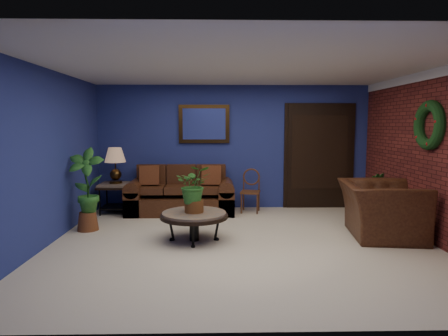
{
  "coord_description": "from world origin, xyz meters",
  "views": [
    {
      "loc": [
        -0.38,
        -5.62,
        1.71
      ],
      "look_at": [
        -0.24,
        0.55,
        1.04
      ],
      "focal_mm": 32.0,
      "sensor_mm": 36.0,
      "label": 1
    }
  ],
  "objects_px": {
    "sofa": "(181,197)",
    "side_chair": "(251,188)",
    "coffee_table": "(194,216)",
    "end_table": "(116,190)",
    "armchair": "(381,210)",
    "table_lamp": "(115,161)"
  },
  "relations": [
    {
      "from": "sofa",
      "to": "side_chair",
      "type": "distance_m",
      "value": 1.38
    },
    {
      "from": "sofa",
      "to": "coffee_table",
      "type": "bearing_deg",
      "value": -79.63
    },
    {
      "from": "end_table",
      "to": "armchair",
      "type": "height_order",
      "value": "armchair"
    },
    {
      "from": "sofa",
      "to": "armchair",
      "type": "xyz_separation_m",
      "value": [
        3.2,
        -1.77,
        0.11
      ]
    },
    {
      "from": "sofa",
      "to": "coffee_table",
      "type": "height_order",
      "value": "sofa"
    },
    {
      "from": "side_chair",
      "to": "table_lamp",
      "type": "bearing_deg",
      "value": -166.53
    },
    {
      "from": "table_lamp",
      "to": "side_chair",
      "type": "relative_size",
      "value": 0.79
    },
    {
      "from": "sofa",
      "to": "armchair",
      "type": "bearing_deg",
      "value": -29.04
    },
    {
      "from": "sofa",
      "to": "side_chair",
      "type": "height_order",
      "value": "sofa"
    },
    {
      "from": "end_table",
      "to": "side_chair",
      "type": "height_order",
      "value": "side_chair"
    },
    {
      "from": "end_table",
      "to": "armchair",
      "type": "xyz_separation_m",
      "value": [
        4.45,
        -1.75,
        -0.03
      ]
    },
    {
      "from": "sofa",
      "to": "coffee_table",
      "type": "relative_size",
      "value": 2.06
    },
    {
      "from": "coffee_table",
      "to": "end_table",
      "type": "distance_m",
      "value": 2.5
    },
    {
      "from": "table_lamp",
      "to": "armchair",
      "type": "height_order",
      "value": "table_lamp"
    },
    {
      "from": "table_lamp",
      "to": "side_chair",
      "type": "bearing_deg",
      "value": 1.34
    },
    {
      "from": "coffee_table",
      "to": "armchair",
      "type": "distance_m",
      "value": 2.85
    },
    {
      "from": "side_chair",
      "to": "coffee_table",
      "type": "bearing_deg",
      "value": -105.03
    },
    {
      "from": "table_lamp",
      "to": "armchair",
      "type": "xyz_separation_m",
      "value": [
        4.45,
        -1.75,
        -0.6
      ]
    },
    {
      "from": "end_table",
      "to": "side_chair",
      "type": "bearing_deg",
      "value": 1.34
    },
    {
      "from": "side_chair",
      "to": "armchair",
      "type": "xyz_separation_m",
      "value": [
        1.83,
        -1.81,
        -0.06
      ]
    },
    {
      "from": "coffee_table",
      "to": "side_chair",
      "type": "distance_m",
      "value": 2.22
    },
    {
      "from": "side_chair",
      "to": "armchair",
      "type": "relative_size",
      "value": 0.66
    }
  ]
}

